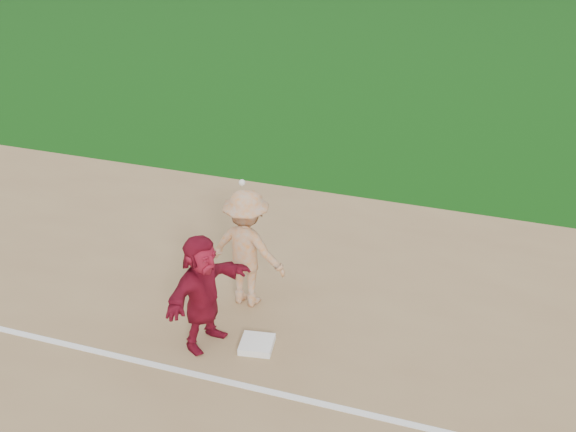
% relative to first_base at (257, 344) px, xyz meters
% --- Properties ---
extents(ground, '(160.00, 160.00, 0.00)m').
position_rel_first_base_xyz_m(ground, '(-0.06, 0.01, -0.07)').
color(ground, '#0F440D').
rests_on(ground, ground).
extents(foul_line, '(60.00, 0.10, 0.01)m').
position_rel_first_base_xyz_m(foul_line, '(-0.06, -0.79, -0.05)').
color(foul_line, white).
rests_on(foul_line, infield_dirt).
extents(first_base, '(0.51, 0.51, 0.10)m').
position_rel_first_base_xyz_m(first_base, '(0.00, 0.00, 0.00)').
color(first_base, white).
rests_on(first_base, infield_dirt).
extents(base_runner, '(0.96, 1.63, 1.67)m').
position_rel_first_base_xyz_m(base_runner, '(-0.72, -0.12, 0.79)').
color(base_runner, maroon).
rests_on(base_runner, infield_dirt).
extents(first_base_play, '(1.27, 0.90, 2.23)m').
position_rel_first_base_xyz_m(first_base_play, '(-0.52, 1.01, 0.86)').
color(first_base_play, '#A8A8AB').
rests_on(first_base_play, infield_dirt).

